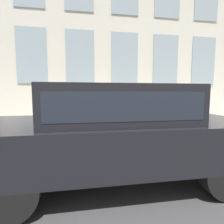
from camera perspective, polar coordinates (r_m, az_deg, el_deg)
ground_plane at (r=4.48m, az=1.82°, el=-13.90°), size 80.00×80.00×0.00m
sidewalk at (r=5.93m, az=-1.16°, el=-8.28°), size 3.11×60.00×0.14m
fire_hydrant at (r=4.69m, az=-3.52°, el=-5.89°), size 0.34×0.45×0.83m
person at (r=4.99m, az=3.29°, el=-0.77°), size 0.32×0.21×1.34m
parked_car_charcoal_near at (r=3.07m, az=1.25°, el=-5.10°), size 1.94×4.72×1.65m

